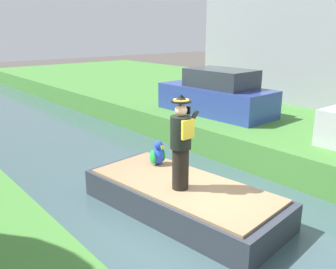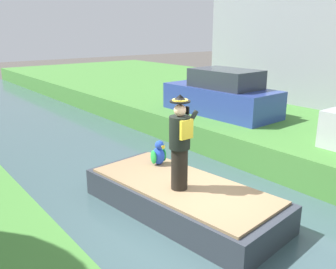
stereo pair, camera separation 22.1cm
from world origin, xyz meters
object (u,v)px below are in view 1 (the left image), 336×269
Objects in this scene: parrot_plush at (158,154)px; person_pirate at (181,143)px; boat at (183,198)px; parked_car_blue at (217,95)px.

person_pirate is at bearing -109.86° from parrot_plush.
boat is 7.67× the size of parrot_plush.
person_pirate is 0.46× the size of parked_car_blue.
parked_car_blue is (4.54, 3.28, 1.15)m from boat.
parrot_plush is 4.78m from parked_car_blue.
parked_car_blue is (4.25, 2.11, 0.59)m from parrot_plush.
parked_car_blue is at bearing 35.84° from boat.
parrot_plush is 0.14× the size of parked_car_blue.
boat is at bearing -104.03° from parrot_plush.
boat is 2.36× the size of person_pirate.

